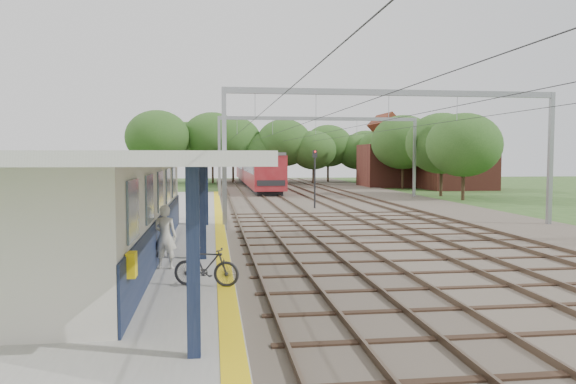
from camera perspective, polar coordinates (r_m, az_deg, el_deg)
ground at (r=14.03m, az=16.39°, el=-11.78°), size 160.00×160.00×0.00m
ballast_bed at (r=43.55m, az=5.05°, el=-1.11°), size 18.00×90.00×0.10m
platform at (r=26.63m, az=-11.79°, el=-3.98°), size 5.00×52.00×0.35m
yellow_stripe at (r=26.54m, az=-6.93°, el=-3.57°), size 0.45×52.00×0.01m
station_building at (r=19.68m, az=-17.33°, el=-1.31°), size 3.41×18.00×3.40m
canopy at (r=18.46m, az=-14.55°, el=3.39°), size 6.40×20.00×3.44m
rail_tracks at (r=43.06m, az=1.80°, el=-0.98°), size 11.80×88.00×0.15m
catenary_system at (r=38.70m, az=5.75°, el=6.38°), size 17.22×88.00×7.00m
tree_band at (r=70.09m, az=0.05°, el=4.72°), size 31.72×30.88×8.82m
house_near at (r=64.10m, az=16.84°, el=2.93°), size 7.00×6.12×7.89m
house_far at (r=67.85m, az=10.88°, el=3.26°), size 8.00×6.12×8.66m
person at (r=17.10m, az=-12.39°, el=-4.46°), size 0.76×0.56×1.91m
bicycle at (r=14.69m, az=-8.30°, el=-7.49°), size 1.79×0.95×1.04m
train at (r=67.32m, az=-3.35°, el=2.41°), size 2.95×36.78×3.88m
signal_post at (r=38.30m, az=2.74°, el=1.93°), size 0.30×0.26×4.08m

